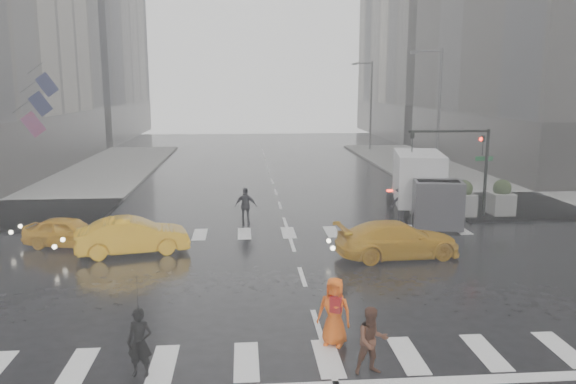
{
  "coord_description": "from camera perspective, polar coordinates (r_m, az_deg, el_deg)",
  "views": [
    {
      "loc": [
        -2.0,
        -18.65,
        6.58
      ],
      "look_at": [
        -0.34,
        2.0,
        2.65
      ],
      "focal_mm": 35.0,
      "sensor_mm": 36.0,
      "label": 1
    }
  ],
  "objects": [
    {
      "name": "road_markings",
      "position": [
        19.87,
        1.46,
        -8.58
      ],
      "size": [
        18.0,
        48.0,
        0.01
      ],
      "primitive_type": null,
      "color": "silver",
      "rests_on": "ground"
    },
    {
      "name": "building_ne_far",
      "position": [
        81.41,
        18.67,
        17.05
      ],
      "size": [
        26.05,
        26.05,
        36.0
      ],
      "color": "#ADA697",
      "rests_on": "ground"
    },
    {
      "name": "taxi_front",
      "position": [
        25.0,
        -21.4,
        -3.8
      ],
      "size": [
        3.88,
        2.24,
        1.24
      ],
      "primitive_type": "imported",
      "rotation": [
        0.0,
        0.0,
        1.34
      ],
      "color": "orange",
      "rests_on": "ground"
    },
    {
      "name": "pedestrian_far_b",
      "position": [
        27.91,
        11.48,
        -1.2
      ],
      "size": [
        1.34,
        1.16,
        1.81
      ],
      "primitive_type": "imported",
      "rotation": [
        0.0,
        0.0,
        2.59
      ],
      "color": "black",
      "rests_on": "ground"
    },
    {
      "name": "pedestrian_far_a",
      "position": [
        27.03,
        -4.3,
        -1.43
      ],
      "size": [
        1.13,
        0.79,
        1.78
      ],
      "primitive_type": "imported",
      "rotation": [
        0.0,
        0.0,
        2.98
      ],
      "color": "black",
      "rests_on": "ground"
    },
    {
      "name": "ground",
      "position": [
        19.88,
        1.46,
        -8.59
      ],
      "size": [
        120.0,
        120.0,
        0.0
      ],
      "primitive_type": "plane",
      "color": "black",
      "rests_on": "ground"
    },
    {
      "name": "pedestrian_brown",
      "position": [
        13.49,
        8.53,
        -14.73
      ],
      "size": [
        0.85,
        0.7,
        1.61
      ],
      "primitive_type": "imported",
      "rotation": [
        0.0,
        0.0,
        0.12
      ],
      "color": "#4B281A",
      "rests_on": "ground"
    },
    {
      "name": "pedestrian_orange",
      "position": [
        14.72,
        4.73,
        -11.98
      ],
      "size": [
        1.04,
        0.89,
        1.8
      ],
      "rotation": [
        0.0,
        0.0,
        -0.45
      ],
      "color": "#EF5810",
      "rests_on": "ground"
    },
    {
      "name": "planter_east",
      "position": [
        30.35,
        20.86,
        -0.59
      ],
      "size": [
        1.1,
        1.1,
        1.8
      ],
      "color": "gray",
      "rests_on": "ground"
    },
    {
      "name": "planter_west",
      "position": [
        28.86,
        13.67,
        -0.74
      ],
      "size": [
        1.1,
        1.1,
        1.8
      ],
      "color": "gray",
      "rests_on": "ground"
    },
    {
      "name": "flag_cluster",
      "position": [
        39.39,
        -24.27,
        8.45
      ],
      "size": [
        2.87,
        3.06,
        4.69
      ],
      "color": "#59595B",
      "rests_on": "ground"
    },
    {
      "name": "pedestrian_black",
      "position": [
        13.37,
        -15.01,
        -11.4
      ],
      "size": [
        1.14,
        1.15,
        2.43
      ],
      "rotation": [
        0.0,
        0.0,
        -0.21
      ],
      "color": "black",
      "rests_on": "ground"
    },
    {
      "name": "street_lamp_far",
      "position": [
        58.11,
        8.3,
        9.03
      ],
      "size": [
        2.15,
        0.22,
        9.0
      ],
      "color": "#59595B",
      "rests_on": "ground"
    },
    {
      "name": "taxi_rear",
      "position": [
        22.27,
        11.08,
        -4.76
      ],
      "size": [
        4.45,
        2.41,
        1.4
      ],
      "primitive_type": "imported",
      "rotation": [
        0.0,
        0.0,
        1.68
      ],
      "color": "orange",
      "rests_on": "ground"
    },
    {
      "name": "sidewalk_ne",
      "position": [
        42.56,
        25.82,
        0.88
      ],
      "size": [
        35.0,
        35.0,
        0.15
      ],
      "primitive_type": "cube",
      "color": "gray",
      "rests_on": "ground"
    },
    {
      "name": "planter_mid",
      "position": [
        29.55,
        17.36,
        -0.67
      ],
      "size": [
        1.1,
        1.1,
        1.8
      ],
      "color": "gray",
      "rests_on": "ground"
    },
    {
      "name": "box_truck",
      "position": [
        28.85,
        13.56,
        0.75
      ],
      "size": [
        2.27,
        6.07,
        3.22
      ],
      "rotation": [
        0.0,
        0.0,
        -0.2
      ],
      "color": "silver",
      "rests_on": "ground"
    },
    {
      "name": "street_lamp_near",
      "position": [
        38.87,
        14.89,
        7.99
      ],
      "size": [
        2.15,
        0.22,
        9.0
      ],
      "color": "#59595B",
      "rests_on": "ground"
    },
    {
      "name": "taxi_mid",
      "position": [
        23.16,
        -15.48,
        -4.32
      ],
      "size": [
        4.58,
        2.43,
        1.44
      ],
      "primitive_type": "imported",
      "rotation": [
        0.0,
        0.0,
        1.79
      ],
      "color": "orange",
      "rests_on": "ground"
    },
    {
      "name": "traffic_signal_pole",
      "position": [
        29.03,
        17.75,
        3.58
      ],
      "size": [
        4.45,
        0.42,
        4.5
      ],
      "color": "black",
      "rests_on": "ground"
    }
  ]
}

